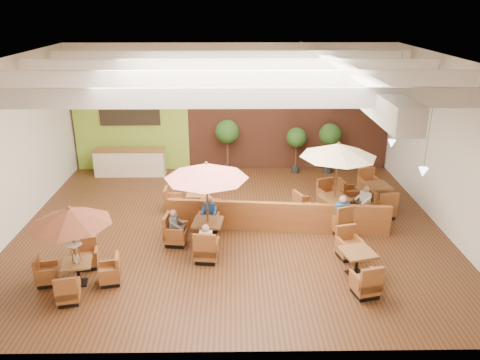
{
  "coord_description": "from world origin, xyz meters",
  "views": [
    {
      "loc": [
        0.1,
        -14.14,
        7.15
      ],
      "look_at": [
        0.3,
        0.5,
        1.5
      ],
      "focal_mm": 35.0,
      "sensor_mm": 36.0,
      "label": 1
    }
  ],
  "objects_px": {
    "table_4": "(357,264)",
    "topiary_2": "(330,136)",
    "table_3": "(192,200)",
    "table_5": "(368,196)",
    "booth_divider": "(278,217)",
    "diner_4": "(364,199)",
    "diner_0": "(206,238)",
    "table_0": "(72,231)",
    "diner_3": "(341,210)",
    "topiary_0": "(227,134)",
    "diner_1": "(209,210)",
    "table_1": "(204,186)",
    "table_2": "(337,168)",
    "service_counter": "(130,162)",
    "diner_2": "(175,223)",
    "topiary_1": "(297,139)"
  },
  "relations": [
    {
      "from": "table_2",
      "to": "diner_4",
      "type": "relative_size",
      "value": 3.9
    },
    {
      "from": "topiary_0",
      "to": "diner_1",
      "type": "relative_size",
      "value": 3.28
    },
    {
      "from": "diner_0",
      "to": "diner_1",
      "type": "xyz_separation_m",
      "value": [
        0.0,
        2.0,
        -0.01
      ]
    },
    {
      "from": "topiary_2",
      "to": "topiary_1",
      "type": "bearing_deg",
      "value": 180.0
    },
    {
      "from": "table_3",
      "to": "table_5",
      "type": "distance_m",
      "value": 6.48
    },
    {
      "from": "table_4",
      "to": "topiary_2",
      "type": "bearing_deg",
      "value": 70.3
    },
    {
      "from": "service_counter",
      "to": "diner_0",
      "type": "distance_m",
      "value": 8.17
    },
    {
      "from": "table_0",
      "to": "table_5",
      "type": "height_order",
      "value": "table_0"
    },
    {
      "from": "table_2",
      "to": "table_4",
      "type": "height_order",
      "value": "table_2"
    },
    {
      "from": "table_3",
      "to": "table_5",
      "type": "xyz_separation_m",
      "value": [
        6.46,
        0.44,
        -0.06
      ]
    },
    {
      "from": "booth_divider",
      "to": "table_3",
      "type": "relative_size",
      "value": 3.01
    },
    {
      "from": "table_4",
      "to": "table_3",
      "type": "bearing_deg",
      "value": 124.59
    },
    {
      "from": "table_3",
      "to": "topiary_2",
      "type": "xyz_separation_m",
      "value": [
        5.67,
        4.03,
        1.2
      ]
    },
    {
      "from": "booth_divider",
      "to": "table_2",
      "type": "distance_m",
      "value": 2.62
    },
    {
      "from": "service_counter",
      "to": "diner_4",
      "type": "xyz_separation_m",
      "value": [
        8.99,
        -4.48,
        0.16
      ]
    },
    {
      "from": "service_counter",
      "to": "table_0",
      "type": "relative_size",
      "value": 1.29
    },
    {
      "from": "table_5",
      "to": "diner_2",
      "type": "bearing_deg",
      "value": -165.56
    },
    {
      "from": "topiary_2",
      "to": "diner_1",
      "type": "distance_m",
      "value": 7.46
    },
    {
      "from": "service_counter",
      "to": "topiary_1",
      "type": "height_order",
      "value": "topiary_1"
    },
    {
      "from": "service_counter",
      "to": "topiary_0",
      "type": "bearing_deg",
      "value": 2.72
    },
    {
      "from": "diner_0",
      "to": "diner_4",
      "type": "height_order",
      "value": "same"
    },
    {
      "from": "table_5",
      "to": "diner_0",
      "type": "xyz_separation_m",
      "value": [
        -5.76,
        -3.89,
        0.36
      ]
    },
    {
      "from": "table_2",
      "to": "diner_0",
      "type": "height_order",
      "value": "table_2"
    },
    {
      "from": "table_0",
      "to": "topiary_2",
      "type": "bearing_deg",
      "value": 34.24
    },
    {
      "from": "table_4",
      "to": "diner_3",
      "type": "xyz_separation_m",
      "value": [
        0.1,
        2.59,
        0.41
      ]
    },
    {
      "from": "table_1",
      "to": "topiary_1",
      "type": "height_order",
      "value": "table_1"
    },
    {
      "from": "table_5",
      "to": "diner_2",
      "type": "height_order",
      "value": "diner_2"
    },
    {
      "from": "table_2",
      "to": "table_3",
      "type": "bearing_deg",
      "value": 150.88
    },
    {
      "from": "booth_divider",
      "to": "topiary_0",
      "type": "xyz_separation_m",
      "value": [
        -1.72,
        5.59,
        1.27
      ]
    },
    {
      "from": "table_1",
      "to": "table_5",
      "type": "xyz_separation_m",
      "value": [
        5.83,
        2.89,
        -1.58
      ]
    },
    {
      "from": "table_0",
      "to": "diner_0",
      "type": "xyz_separation_m",
      "value": [
        3.36,
        1.14,
        -0.84
      ]
    },
    {
      "from": "table_2",
      "to": "topiary_1",
      "type": "xyz_separation_m",
      "value": [
        -0.76,
        4.68,
        -0.37
      ]
    },
    {
      "from": "topiary_0",
      "to": "diner_4",
      "type": "distance_m",
      "value": 6.77
    },
    {
      "from": "table_5",
      "to": "diner_4",
      "type": "distance_m",
      "value": 1.24
    },
    {
      "from": "topiary_1",
      "to": "diner_1",
      "type": "relative_size",
      "value": 2.8
    },
    {
      "from": "table_0",
      "to": "table_3",
      "type": "bearing_deg",
      "value": 48.18
    },
    {
      "from": "booth_divider",
      "to": "diner_4",
      "type": "xyz_separation_m",
      "value": [
        3.06,
        0.91,
        0.24
      ]
    },
    {
      "from": "service_counter",
      "to": "diner_3",
      "type": "distance_m",
      "value": 9.69
    },
    {
      "from": "diner_0",
      "to": "table_3",
      "type": "bearing_deg",
      "value": 104.27
    },
    {
      "from": "diner_2",
      "to": "diner_4",
      "type": "distance_m",
      "value": 6.56
    },
    {
      "from": "topiary_0",
      "to": "table_1",
      "type": "bearing_deg",
      "value": -95.3
    },
    {
      "from": "table_0",
      "to": "diner_3",
      "type": "height_order",
      "value": "table_0"
    },
    {
      "from": "table_3",
      "to": "topiary_2",
      "type": "distance_m",
      "value": 7.06
    },
    {
      "from": "table_1",
      "to": "diner_4",
      "type": "height_order",
      "value": "table_1"
    },
    {
      "from": "table_1",
      "to": "table_5",
      "type": "relative_size",
      "value": 0.97
    },
    {
      "from": "service_counter",
      "to": "table_1",
      "type": "bearing_deg",
      "value": -60.09
    },
    {
      "from": "table_1",
      "to": "table_2",
      "type": "height_order",
      "value": "table_2"
    },
    {
      "from": "service_counter",
      "to": "topiary_2",
      "type": "xyz_separation_m",
      "value": [
        8.66,
        0.2,
        1.06
      ]
    },
    {
      "from": "table_1",
      "to": "table_3",
      "type": "distance_m",
      "value": 2.95
    },
    {
      "from": "service_counter",
      "to": "topiary_0",
      "type": "relative_size",
      "value": 1.26
    }
  ]
}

